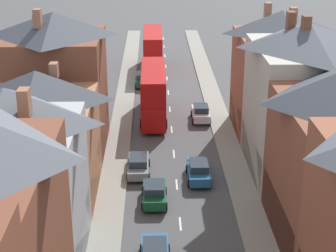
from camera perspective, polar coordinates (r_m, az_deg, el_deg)
pavement_left at (r=52.37m, az=-5.07°, el=-1.94°), size 2.20×104.00×0.14m
pavement_right at (r=52.72m, az=6.07°, el=-1.81°), size 2.20×104.00×0.14m
centre_line_dashes at (r=50.49m, az=0.60°, el=-2.84°), size 0.14×97.80×0.01m
double_decker_bus_lead at (r=58.17m, az=-1.52°, el=3.43°), size 2.74×10.80×5.30m
double_decker_bus_mid_street at (r=76.36m, az=-1.56°, el=7.76°), size 2.74×10.80×5.30m
car_near_blue at (r=58.18m, az=3.34°, el=1.35°), size 1.90×3.85×1.69m
car_parked_left_a at (r=69.91m, az=-2.59°, el=4.79°), size 1.90×4.38×1.66m
car_parked_right_a at (r=46.65m, az=-3.03°, el=-3.92°), size 1.90×4.48×1.58m
car_mid_black at (r=42.09m, az=-1.40°, el=-6.81°), size 1.90×3.89×1.64m
car_parked_left_b at (r=45.53m, az=3.12°, el=-4.53°), size 1.90×4.23×1.66m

